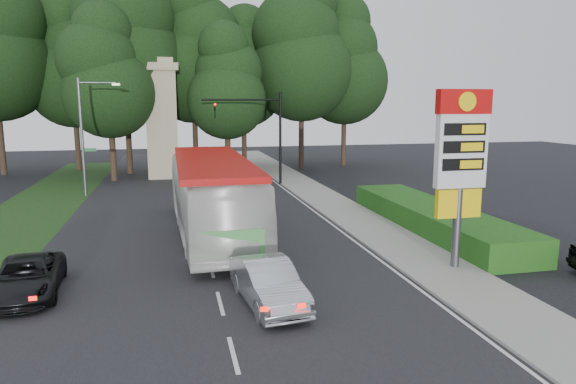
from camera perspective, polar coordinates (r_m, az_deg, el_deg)
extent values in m
plane|color=black|center=(16.48, -7.37, -12.87)|extent=(120.00, 120.00, 0.00)
cube|color=black|center=(27.91, -9.80, -3.42)|extent=(14.00, 80.00, 0.02)
cube|color=gray|center=(29.56, 6.89, -2.50)|extent=(3.00, 80.00, 0.12)
cube|color=#193814|center=(34.72, -26.24, -1.69)|extent=(5.00, 50.00, 0.02)
cube|color=#1A5115|center=(27.10, 15.78, -2.77)|extent=(3.00, 14.00, 1.20)
cylinder|color=#59595E|center=(20.69, 18.23, -3.91)|extent=(0.32, 0.32, 3.20)
cube|color=yellow|center=(20.49, 18.38, -1.19)|extent=(1.80, 0.25, 1.10)
cube|color=silver|center=(20.22, 18.69, 4.38)|extent=(2.00, 0.35, 2.80)
cube|color=#AF0A09|center=(20.14, 18.97, 9.48)|extent=(2.10, 0.40, 0.90)
cylinder|color=yellow|center=(19.96, 19.31, 9.47)|extent=(0.70, 0.05, 0.70)
cube|color=black|center=(20.00, 19.10, 6.61)|extent=(1.70, 0.04, 0.45)
cube|color=black|center=(20.04, 18.99, 4.76)|extent=(1.70, 0.04, 0.45)
cube|color=black|center=(20.11, 18.89, 2.91)|extent=(1.70, 0.04, 0.45)
cylinder|color=black|center=(40.13, -0.86, 5.92)|extent=(0.20, 0.20, 7.20)
cylinder|color=black|center=(39.52, -5.20, 10.17)|extent=(6.00, 0.14, 0.14)
imported|color=black|center=(39.30, -8.13, 9.75)|extent=(0.18, 0.22, 1.10)
sphere|color=#FF0C05|center=(39.15, -8.10, 9.61)|extent=(0.18, 0.18, 0.18)
cylinder|color=#59595E|center=(37.68, -21.91, 5.57)|extent=(0.20, 0.20, 8.00)
cylinder|color=#59595E|center=(37.47, -20.43, 11.31)|extent=(2.40, 0.12, 0.12)
cube|color=#FFE599|center=(37.33, -18.56, 11.27)|extent=(0.50, 0.22, 0.14)
cube|color=#0C591E|center=(37.67, -21.16, 4.40)|extent=(0.85, 0.04, 0.22)
cube|color=#0C591E|center=(38.21, -21.70, 3.98)|extent=(0.04, 0.85, 0.22)
cube|color=tan|center=(45.20, -13.83, 7.22)|extent=(2.50, 2.50, 9.00)
cube|color=tan|center=(45.26, -14.08, 13.30)|extent=(3.00, 3.00, 0.60)
cube|color=tan|center=(45.29, -14.11, 13.93)|extent=(2.20, 2.20, 0.50)
cylinder|color=#2D2116|center=(52.34, -29.25, 5.10)|extent=(0.50, 0.50, 6.30)
cylinder|color=#2D2116|center=(52.99, -22.36, 5.16)|extent=(0.50, 0.50, 5.40)
sphere|color=black|center=(52.90, -22.76, 11.16)|extent=(8.40, 8.40, 8.40)
sphere|color=black|center=(53.09, -22.98, 14.39)|extent=(7.20, 7.20, 7.20)
sphere|color=black|center=(53.39, -23.17, 17.11)|extent=(5.40, 5.40, 5.40)
cylinder|color=#2D2116|center=(48.39, -17.29, 5.72)|extent=(0.50, 0.50, 6.48)
sphere|color=black|center=(48.42, -17.70, 13.60)|extent=(10.08, 10.08, 10.08)
sphere|color=black|center=(48.82, -17.93, 17.81)|extent=(8.64, 8.64, 8.64)
cylinder|color=#2D2116|center=(50.32, -10.25, 5.84)|extent=(0.50, 0.50, 5.94)
sphere|color=black|center=(50.28, -10.47, 12.79)|extent=(9.24, 9.24, 9.24)
sphere|color=black|center=(50.57, -10.59, 16.53)|extent=(7.92, 7.92, 7.92)
sphere|color=black|center=(50.98, -10.69, 19.66)|extent=(5.94, 5.94, 5.94)
cylinder|color=#2D2116|center=(52.80, -4.89, 5.75)|extent=(0.50, 0.50, 5.22)
sphere|color=black|center=(52.70, -4.98, 11.58)|extent=(8.12, 8.12, 8.12)
sphere|color=black|center=(52.87, -5.03, 14.72)|extent=(6.96, 6.96, 6.96)
sphere|color=black|center=(53.13, -5.07, 17.37)|extent=(5.22, 5.22, 5.22)
cylinder|color=#2D2116|center=(49.82, 1.49, 6.06)|extent=(0.50, 0.50, 6.12)
sphere|color=black|center=(49.81, 1.52, 13.30)|extent=(9.52, 9.52, 9.52)
sphere|color=black|center=(50.13, 1.54, 17.18)|extent=(8.16, 8.16, 8.16)
sphere|color=black|center=(50.58, 1.56, 20.43)|extent=(6.12, 6.12, 6.12)
cylinder|color=#2D2116|center=(53.19, 6.20, 5.95)|extent=(0.50, 0.50, 5.58)
sphere|color=black|center=(53.12, 6.32, 12.14)|extent=(8.68, 8.68, 8.68)
sphere|color=black|center=(53.34, 6.38, 15.46)|extent=(7.44, 7.44, 7.44)
sphere|color=black|center=(53.66, 6.44, 18.26)|extent=(5.58, 5.58, 5.58)
cylinder|color=#2D2116|center=(44.58, -18.88, 4.16)|extent=(0.50, 0.50, 4.68)
sphere|color=black|center=(44.40, -19.23, 10.34)|extent=(7.28, 7.28, 7.28)
sphere|color=black|center=(44.53, -19.43, 13.69)|extent=(6.24, 6.24, 6.24)
sphere|color=black|center=(44.75, -19.59, 16.50)|extent=(4.68, 4.68, 4.68)
cylinder|color=#2D2116|center=(45.11, -6.69, 4.45)|extent=(0.50, 0.50, 4.32)
sphere|color=black|center=(44.92, -6.81, 10.10)|extent=(6.72, 6.72, 6.72)
sphere|color=black|center=(45.00, -6.87, 13.16)|extent=(5.76, 5.76, 5.76)
sphere|color=black|center=(45.16, -6.93, 15.74)|extent=(4.32, 4.32, 4.32)
imported|color=white|center=(24.88, -8.42, -0.59)|extent=(3.64, 13.62, 3.76)
imported|color=#B6BABF|center=(16.53, -2.21, -10.06)|extent=(2.02, 4.49, 1.43)
imported|color=black|center=(19.40, -27.02, -8.41)|extent=(2.41, 4.64, 1.25)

